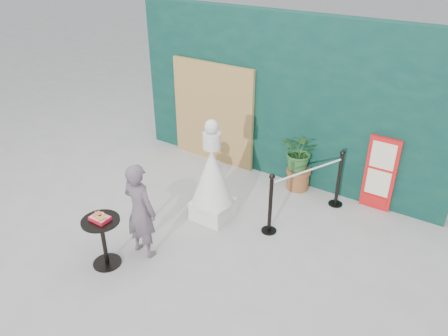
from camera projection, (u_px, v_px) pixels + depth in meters
ground at (178, 264)px, 6.19m from camera, size 60.00×60.00×0.00m
back_wall at (284, 99)px, 7.77m from camera, size 6.00×0.30×3.00m
bamboo_fence at (213, 113)px, 8.53m from camera, size 1.80×0.08×2.00m
woman at (140, 211)px, 6.07m from camera, size 0.54×0.37×1.45m
menu_board at (380, 174)px, 7.13m from camera, size 0.50×0.07×1.30m
statue at (212, 180)px, 6.86m from camera, size 0.67×0.67×1.72m
cafe_table at (103, 235)px, 5.96m from camera, size 0.52×0.52×0.75m
food_basket at (100, 218)px, 5.82m from camera, size 0.26×0.19×0.11m
planter at (300, 157)px, 7.68m from camera, size 0.65×0.57×1.11m
stanchion_barrier at (306, 192)px, 6.95m from camera, size 0.84×1.54×1.03m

